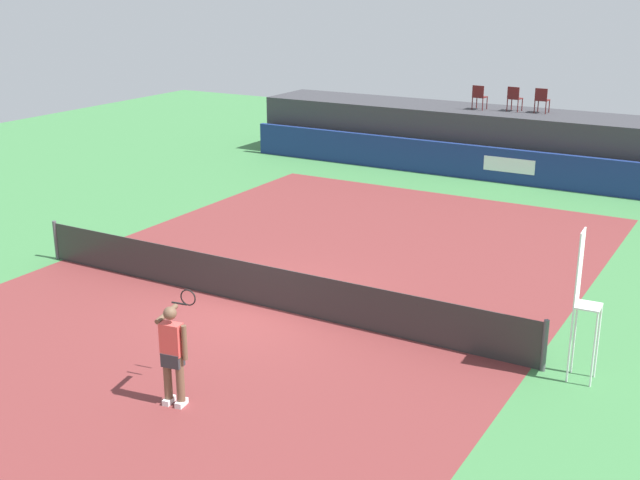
% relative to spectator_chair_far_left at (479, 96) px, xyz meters
% --- Properties ---
extents(ground_plane, '(48.00, 48.00, 0.00)m').
position_rel_spectator_chair_far_left_xyz_m(ground_plane, '(0.50, -12.07, -2.69)').
color(ground_plane, '#3D7A42').
extents(court_inner, '(12.00, 22.00, 0.00)m').
position_rel_spectator_chair_far_left_xyz_m(court_inner, '(0.50, -15.07, -2.69)').
color(court_inner, maroon).
rests_on(court_inner, ground).
extents(sponsor_wall, '(18.00, 0.22, 1.20)m').
position_rel_spectator_chair_far_left_xyz_m(sponsor_wall, '(0.50, -1.57, -2.09)').
color(sponsor_wall, navy).
rests_on(sponsor_wall, ground).
extents(spectator_platform, '(18.00, 2.80, 2.20)m').
position_rel_spectator_chair_far_left_xyz_m(spectator_platform, '(0.50, 0.23, -1.59)').
color(spectator_platform, '#38383D').
rests_on(spectator_platform, ground).
extents(spectator_chair_far_left, '(0.47, 0.47, 0.89)m').
position_rel_spectator_chair_far_left_xyz_m(spectator_chair_far_left, '(0.00, 0.00, 0.00)').
color(spectator_chair_far_left, '#561919').
rests_on(spectator_chair_far_left, spectator_platform).
extents(spectator_chair_left, '(0.48, 0.48, 0.89)m').
position_rel_spectator_chair_far_left_xyz_m(spectator_chair_left, '(1.22, 0.27, 0.00)').
color(spectator_chair_left, '#561919').
rests_on(spectator_chair_left, spectator_platform).
extents(spectator_chair_center, '(0.45, 0.45, 0.89)m').
position_rel_spectator_chair_far_left_xyz_m(spectator_chair_center, '(2.19, 0.36, 0.00)').
color(spectator_chair_center, '#561919').
rests_on(spectator_chair_center, spectator_platform).
extents(umpire_chair, '(0.46, 0.46, 2.76)m').
position_rel_spectator_chair_far_left_xyz_m(umpire_chair, '(7.27, -15.07, -1.11)').
color(umpire_chair, white).
rests_on(umpire_chair, ground).
extents(tennis_net, '(12.40, 0.02, 0.95)m').
position_rel_spectator_chair_far_left_xyz_m(tennis_net, '(0.50, -15.07, -2.22)').
color(tennis_net, '#2D2D2D').
rests_on(tennis_net, ground).
extents(net_post_near, '(0.10, 0.10, 1.00)m').
position_rel_spectator_chair_far_left_xyz_m(net_post_near, '(-5.70, -15.07, -2.19)').
color(net_post_near, '#4C4C51').
rests_on(net_post_near, ground).
extents(net_post_far, '(0.10, 0.10, 1.00)m').
position_rel_spectator_chair_far_left_xyz_m(net_post_far, '(6.70, -15.07, -2.19)').
color(net_post_far, '#4C4C51').
rests_on(net_post_far, ground).
extents(tennis_player, '(0.82, 1.12, 1.77)m').
position_rel_spectator_chair_far_left_xyz_m(tennis_player, '(1.68, -19.35, -1.73)').
color(tennis_player, white).
rests_on(tennis_player, court_inner).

